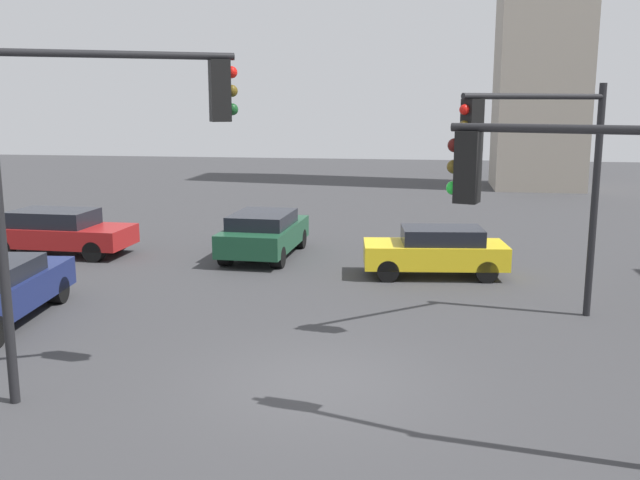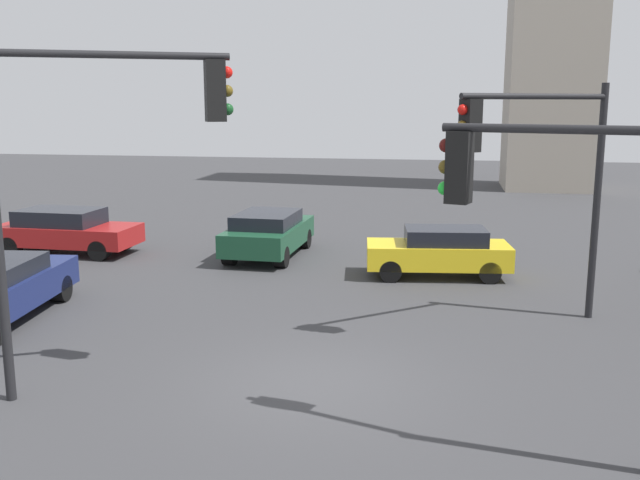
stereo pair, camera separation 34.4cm
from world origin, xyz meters
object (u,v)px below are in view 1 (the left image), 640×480
object	(u,v)px
traffic_light_2	(106,144)
car_0	(436,251)
car_2	(59,231)
traffic_light_0	(565,212)
traffic_light_1	(539,155)
car_4	(264,233)

from	to	relation	value
traffic_light_2	car_0	world-z (taller)	traffic_light_2
car_2	traffic_light_0	bearing A→B (deg)	-37.69
traffic_light_1	car_4	bearing A→B (deg)	-79.70
car_0	car_4	distance (m)	5.60
traffic_light_2	car_2	distance (m)	12.37
traffic_light_0	traffic_light_1	world-z (taller)	traffic_light_1
car_4	traffic_light_0	bearing A→B (deg)	-147.21
car_0	car_4	size ratio (longest dim) A/B	0.94
traffic_light_0	car_2	world-z (taller)	traffic_light_0
car_0	car_2	bearing A→B (deg)	-11.92
traffic_light_0	car_4	bearing A→B (deg)	-41.37
traffic_light_1	car_4	world-z (taller)	traffic_light_1
traffic_light_1	car_2	distance (m)	15.14
car_0	traffic_light_1	bearing A→B (deg)	107.11
traffic_light_2	car_4	bearing A→B (deg)	63.24
traffic_light_2	car_4	xyz separation A→B (m)	(0.01, 10.65, -3.38)
traffic_light_2	car_4	world-z (taller)	traffic_light_2
traffic_light_2	car_0	size ratio (longest dim) A/B	1.45
traffic_light_0	car_0	bearing A→B (deg)	-63.05
traffic_light_1	car_4	distance (m)	9.99
traffic_light_0	car_4	xyz separation A→B (m)	(-6.87, 11.64, -2.60)
traffic_light_2	car_2	world-z (taller)	traffic_light_2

